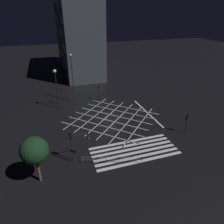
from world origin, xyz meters
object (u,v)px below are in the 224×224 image
(traffic_light_sw_cross, at_px, (71,141))
(traffic_light_sw_main, at_px, (79,141))
(traffic_light_se_cross, at_px, (187,120))
(street_lamp_west, at_px, (56,79))
(traffic_light_nw_cross, at_px, (58,93))
(street_lamp_east, at_px, (72,71))
(traffic_light_median_north, at_px, (99,90))
(street_tree_near, at_px, (34,151))

(traffic_light_sw_cross, height_order, traffic_light_sw_main, traffic_light_sw_cross)
(traffic_light_sw_cross, distance_m, traffic_light_sw_main, 1.03)
(traffic_light_se_cross, height_order, street_lamp_west, street_lamp_west)
(traffic_light_nw_cross, distance_m, street_lamp_east, 5.35)
(traffic_light_median_north, relative_size, street_lamp_west, 0.43)
(traffic_light_nw_cross, bearing_deg, street_lamp_west, -3.10)
(traffic_light_se_cross, bearing_deg, street_lamp_east, 39.41)
(street_tree_near, bearing_deg, street_lamp_west, 78.99)
(traffic_light_se_cross, relative_size, traffic_light_median_north, 0.97)
(traffic_light_sw_main, bearing_deg, street_tree_near, -155.55)
(traffic_light_sw_cross, xyz_separation_m, street_tree_near, (-3.99, -2.33, 1.14))
(traffic_light_nw_cross, bearing_deg, traffic_light_sw_main, 3.77)
(street_tree_near, bearing_deg, traffic_light_nw_cross, 79.83)
(street_lamp_east, bearing_deg, street_lamp_west, -142.56)
(traffic_light_sw_main, relative_size, street_lamp_west, 0.49)
(traffic_light_se_cross, bearing_deg, street_tree_near, 99.06)
(traffic_light_sw_main, height_order, traffic_light_nw_cross, traffic_light_sw_main)
(traffic_light_nw_cross, distance_m, street_lamp_west, 4.39)
(traffic_light_nw_cross, xyz_separation_m, street_lamp_east, (3.30, 0.35, 4.20))
(traffic_light_se_cross, relative_size, street_tree_near, 0.58)
(traffic_light_sw_cross, bearing_deg, traffic_light_median_north, -24.71)
(traffic_light_median_north, distance_m, traffic_light_nw_cross, 8.56)
(street_lamp_west, relative_size, street_tree_near, 1.38)
(street_lamp_east, xyz_separation_m, street_lamp_west, (-3.43, -2.62, -0.44))
(traffic_light_nw_cross, bearing_deg, traffic_light_sw_cross, 0.68)
(traffic_light_se_cross, bearing_deg, traffic_light_sw_main, 94.08)
(traffic_light_nw_cross, bearing_deg, traffic_light_median_north, 85.89)
(traffic_light_median_north, bearing_deg, traffic_light_sw_main, -21.95)
(traffic_light_sw_main, bearing_deg, traffic_light_nw_cross, 93.77)
(traffic_light_se_cross, distance_m, street_tree_near, 22.13)
(traffic_light_sw_main, distance_m, traffic_light_median_north, 19.56)
(traffic_light_sw_main, xyz_separation_m, street_lamp_east, (2.07, 19.10, 3.67))
(traffic_light_median_north, height_order, traffic_light_nw_cross, traffic_light_median_north)
(street_lamp_west, distance_m, street_tree_near, 19.20)
(street_lamp_west, bearing_deg, traffic_light_sw_main, -85.29)
(traffic_light_se_cross, xyz_separation_m, traffic_light_nw_cross, (-18.01, 17.55, -0.01))
(traffic_light_median_north, xyz_separation_m, street_lamp_east, (-5.24, 0.96, 4.11))
(street_lamp_west, bearing_deg, street_lamp_east, 37.44)
(street_tree_near, bearing_deg, traffic_light_sw_cross, 30.22)
(traffic_light_sw_cross, bearing_deg, traffic_light_nw_cross, 0.68)
(traffic_light_se_cross, xyz_separation_m, street_tree_near, (-21.79, -3.47, 1.81))
(traffic_light_se_cross, bearing_deg, traffic_light_median_north, 29.21)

